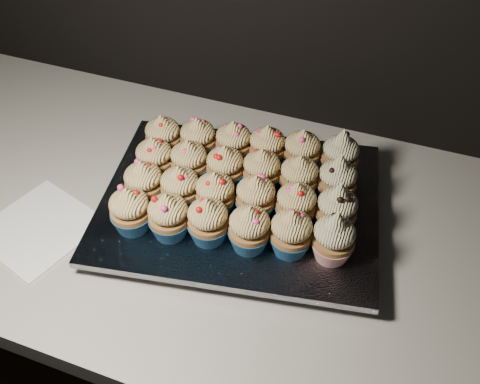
{
  "coord_description": "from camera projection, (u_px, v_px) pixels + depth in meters",
  "views": [
    {
      "loc": [
        0.26,
        1.14,
        1.56
      ],
      "look_at": [
        0.05,
        1.71,
        0.95
      ],
      "focal_mm": 40.0,
      "sensor_mm": 36.0,
      "label": 1
    }
  ],
  "objects": [
    {
      "name": "napkin",
      "position": [
        39.0,
        228.0,
        0.87
      ],
      "size": [
        0.2,
        0.2,
        0.0
      ],
      "primitive_type": "cube",
      "rotation": [
        0.0,
        0.0,
        -0.3
      ],
      "color": "white",
      "rests_on": "worktop"
    },
    {
      "name": "cupcake_4",
      "position": [
        291.0,
        233.0,
        0.78
      ],
      "size": [
        0.06,
        0.06,
        0.08
      ],
      "color": "navy",
      "rests_on": "foil_lining"
    },
    {
      "name": "cupcake_10",
      "position": [
        296.0,
        205.0,
        0.82
      ],
      "size": [
        0.06,
        0.06,
        0.08
      ],
      "color": "navy",
      "rests_on": "foil_lining"
    },
    {
      "name": "cupcake_16",
      "position": [
        299.0,
        177.0,
        0.86
      ],
      "size": [
        0.06,
        0.06,
        0.08
      ],
      "color": "navy",
      "rests_on": "foil_lining"
    },
    {
      "name": "cupcake_6",
      "position": [
        144.0,
        183.0,
        0.85
      ],
      "size": [
        0.06,
        0.06,
        0.08
      ],
      "color": "navy",
      "rests_on": "foil_lining"
    },
    {
      "name": "cupcake_12",
      "position": [
        155.0,
        159.0,
        0.89
      ],
      "size": [
        0.06,
        0.06,
        0.08
      ],
      "color": "navy",
      "rests_on": "foil_lining"
    },
    {
      "name": "cupcake_20",
      "position": [
        233.0,
        143.0,
        0.92
      ],
      "size": [
        0.06,
        0.06,
        0.08
      ],
      "color": "navy",
      "rests_on": "foil_lining"
    },
    {
      "name": "cupcake_8",
      "position": [
        215.0,
        194.0,
        0.83
      ],
      "size": [
        0.06,
        0.06,
        0.08
      ],
      "color": "navy",
      "rests_on": "foil_lining"
    },
    {
      "name": "cupcake_23",
      "position": [
        340.0,
        155.0,
        0.89
      ],
      "size": [
        0.06,
        0.06,
        0.1
      ],
      "color": "#A31E16",
      "rests_on": "foil_lining"
    },
    {
      "name": "worktop",
      "position": [
        212.0,
        219.0,
        0.92
      ],
      "size": [
        2.44,
        0.64,
        0.04
      ],
      "primitive_type": "cube",
      "color": "beige",
      "rests_on": "cabinet"
    },
    {
      "name": "cupcake_21",
      "position": [
        267.0,
        147.0,
        0.91
      ],
      "size": [
        0.06,
        0.06,
        0.08
      ],
      "color": "navy",
      "rests_on": "foil_lining"
    },
    {
      "name": "baking_tray",
      "position": [
        240.0,
        209.0,
        0.89
      ],
      "size": [
        0.46,
        0.38,
        0.02
      ],
      "primitive_type": "cube",
      "rotation": [
        0.0,
        0.0,
        0.17
      ],
      "color": "black",
      "rests_on": "worktop"
    },
    {
      "name": "cupcake_11",
      "position": [
        337.0,
        209.0,
        0.81
      ],
      "size": [
        0.06,
        0.06,
        0.1
      ],
      "color": "#A31E16",
      "rests_on": "foil_lining"
    },
    {
      "name": "foil_lining",
      "position": [
        240.0,
        201.0,
        0.88
      ],
      "size": [
        0.5,
        0.42,
        0.01
      ],
      "primitive_type": "cube",
      "rotation": [
        0.0,
        0.0,
        0.17
      ],
      "color": "silver",
      "rests_on": "baking_tray"
    },
    {
      "name": "cupcake_19",
      "position": [
        198.0,
        139.0,
        0.93
      ],
      "size": [
        0.06,
        0.06,
        0.08
      ],
      "color": "navy",
      "rests_on": "foil_lining"
    },
    {
      "name": "cupcake_1",
      "position": [
        169.0,
        216.0,
        0.8
      ],
      "size": [
        0.06,
        0.06,
        0.08
      ],
      "color": "navy",
      "rests_on": "foil_lining"
    },
    {
      "name": "cupcake_22",
      "position": [
        302.0,
        151.0,
        0.9
      ],
      "size": [
        0.06,
        0.06,
        0.08
      ],
      "color": "navy",
      "rests_on": "foil_lining"
    },
    {
      "name": "cupcake_3",
      "position": [
        249.0,
        229.0,
        0.78
      ],
      "size": [
        0.06,
        0.06,
        0.08
      ],
      "color": "navy",
      "rests_on": "foil_lining"
    },
    {
      "name": "cupcake_5",
      "position": [
        334.0,
        238.0,
        0.77
      ],
      "size": [
        0.06,
        0.06,
        0.1
      ],
      "color": "#A31E16",
      "rests_on": "foil_lining"
    },
    {
      "name": "cupcake_7",
      "position": [
        180.0,
        188.0,
        0.84
      ],
      "size": [
        0.06,
        0.06,
        0.08
      ],
      "color": "navy",
      "rests_on": "foil_lining"
    },
    {
      "name": "cupcake_0",
      "position": [
        130.0,
        210.0,
        0.81
      ],
      "size": [
        0.06,
        0.06,
        0.08
      ],
      "color": "navy",
      "rests_on": "foil_lining"
    },
    {
      "name": "cupcake_15",
      "position": [
        262.0,
        171.0,
        0.87
      ],
      "size": [
        0.06,
        0.06,
        0.08
      ],
      "color": "navy",
      "rests_on": "foil_lining"
    },
    {
      "name": "cupcake_17",
      "position": [
        337.0,
        180.0,
        0.85
      ],
      "size": [
        0.06,
        0.06,
        0.1
      ],
      "color": "#A31E16",
      "rests_on": "foil_lining"
    },
    {
      "name": "cupcake_2",
      "position": [
        208.0,
        221.0,
        0.79
      ],
      "size": [
        0.06,
        0.06,
        0.08
      ],
      "color": "navy",
      "rests_on": "foil_lining"
    },
    {
      "name": "cupcake_18",
      "position": [
        163.0,
        137.0,
        0.93
      ],
      "size": [
        0.06,
        0.06,
        0.08
      ],
      "color": "navy",
      "rests_on": "foil_lining"
    },
    {
      "name": "cabinet",
      "position": [
        219.0,
        350.0,
        1.24
      ],
      "size": [
        2.4,
        0.6,
        0.86
      ],
      "primitive_type": "cube",
      "color": "black",
      "rests_on": "ground"
    },
    {
      "name": "cupcake_9",
      "position": [
        256.0,
        197.0,
        0.83
      ],
      "size": [
        0.06,
        0.06,
        0.08
      ],
      "color": "navy",
      "rests_on": "foil_lining"
    },
    {
      "name": "cupcake_13",
      "position": [
        189.0,
        162.0,
        0.89
      ],
      "size": [
        0.06,
        0.06,
        0.08
      ],
      "color": "navy",
      "rests_on": "foil_lining"
    },
    {
      "name": "cupcake_14",
      "position": [
        225.0,
        167.0,
        0.88
      ],
      "size": [
        0.06,
        0.06,
        0.08
      ],
      "color": "navy",
      "rests_on": "foil_lining"
    }
  ]
}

